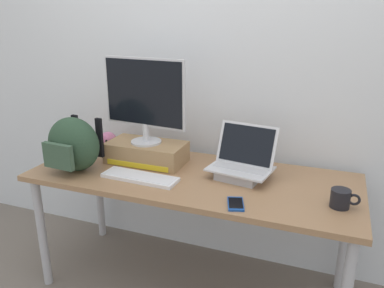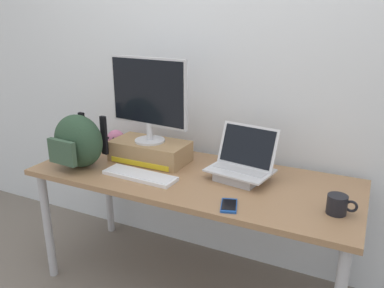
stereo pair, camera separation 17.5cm
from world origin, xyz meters
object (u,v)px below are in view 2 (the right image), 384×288
(messenger_backpack, at_px, (78,141))
(coffee_mug, at_px, (338,205))
(plush_toy, at_px, (116,138))
(desktop_monitor, at_px, (148,97))
(toner_box_yellow, at_px, (150,151))
(open_laptop, at_px, (241,169))
(cell_phone, at_px, (229,206))
(external_keyboard, at_px, (140,175))

(messenger_backpack, height_order, coffee_mug, messenger_backpack)
(coffee_mug, xyz_separation_m, plush_toy, (-1.44, 0.32, 0.01))
(coffee_mug, bearing_deg, desktop_monitor, 169.73)
(desktop_monitor, bearing_deg, toner_box_yellow, 87.85)
(open_laptop, distance_m, coffee_mug, 0.54)
(desktop_monitor, distance_m, coffee_mug, 1.16)
(toner_box_yellow, bearing_deg, open_laptop, -2.11)
(desktop_monitor, relative_size, cell_phone, 3.51)
(toner_box_yellow, distance_m, cell_phone, 0.73)
(coffee_mug, distance_m, plush_toy, 1.48)
(external_keyboard, height_order, messenger_backpack, messenger_backpack)
(external_keyboard, relative_size, coffee_mug, 3.24)
(open_laptop, xyz_separation_m, messenger_backpack, (-0.90, -0.24, 0.10))
(external_keyboard, bearing_deg, desktop_monitor, 111.64)
(desktop_monitor, bearing_deg, external_keyboard, -64.79)
(messenger_backpack, bearing_deg, plush_toy, 98.97)
(messenger_backpack, distance_m, coffee_mug, 1.42)
(desktop_monitor, bearing_deg, coffee_mug, -4.24)
(open_laptop, relative_size, plush_toy, 3.17)
(desktop_monitor, xyz_separation_m, plush_toy, (-0.35, 0.12, -0.33))
(desktop_monitor, height_order, messenger_backpack, desktop_monitor)
(toner_box_yellow, height_order, external_keyboard, toner_box_yellow)
(open_laptop, distance_m, messenger_backpack, 0.94)
(toner_box_yellow, distance_m, coffee_mug, 1.11)
(toner_box_yellow, height_order, plush_toy, toner_box_yellow)
(desktop_monitor, relative_size, plush_toy, 4.58)
(open_laptop, relative_size, cell_phone, 2.43)
(cell_phone, bearing_deg, open_laptop, 81.89)
(toner_box_yellow, xyz_separation_m, plush_toy, (-0.35, 0.12, -0.00))
(open_laptop, bearing_deg, plush_toy, -179.83)
(plush_toy, bearing_deg, coffee_mug, -12.63)
(messenger_backpack, bearing_deg, open_laptop, 19.45)
(desktop_monitor, bearing_deg, messenger_backpack, -134.95)
(messenger_backpack, height_order, plush_toy, messenger_backpack)
(cell_phone, distance_m, plush_toy, 1.10)
(coffee_mug, xyz_separation_m, cell_phone, (-0.45, -0.15, -0.04))
(open_laptop, distance_m, plush_toy, 0.94)
(open_laptop, xyz_separation_m, coffee_mug, (0.51, -0.18, -0.01))
(desktop_monitor, relative_size, coffee_mug, 3.99)
(desktop_monitor, bearing_deg, cell_phone, -22.50)
(external_keyboard, bearing_deg, cell_phone, -8.26)
(open_laptop, distance_m, external_keyboard, 0.55)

